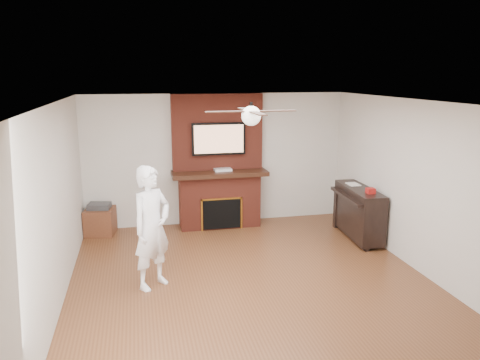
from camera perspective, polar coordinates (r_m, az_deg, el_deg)
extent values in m
cube|color=#552E19|center=(6.83, 1.26, -12.75)|extent=(5.36, 5.86, 0.18)
cube|color=white|center=(6.16, 1.38, 10.33)|extent=(5.36, 5.86, 0.18)
cube|color=beige|center=(9.09, -2.96, 2.64)|extent=(5.36, 0.18, 2.50)
cube|color=beige|center=(3.83, 11.76, -12.38)|extent=(5.36, 0.18, 2.50)
cube|color=beige|center=(6.29, -22.28, -2.97)|extent=(0.18, 5.86, 2.50)
cube|color=beige|center=(7.41, 21.17, -0.59)|extent=(0.18, 5.86, 2.50)
cube|color=maroon|center=(8.93, -2.54, -2.49)|extent=(1.50, 0.50, 1.00)
cube|color=black|center=(8.77, -2.54, 0.87)|extent=(1.78, 0.64, 0.08)
cube|color=maroon|center=(8.82, -2.79, 5.87)|extent=(1.70, 0.20, 1.42)
cube|color=black|center=(8.74, -2.24, -4.15)|extent=(0.70, 0.06, 0.55)
cube|color=#BF8C2D|center=(8.65, -2.24, -2.33)|extent=(0.78, 0.02, 0.03)
cube|color=#BF8C2D|center=(8.68, -4.67, -4.31)|extent=(0.03, 0.02, 0.61)
cube|color=#BF8C2D|center=(8.80, 0.18, -4.02)|extent=(0.03, 0.02, 0.61)
cube|color=black|center=(8.69, -2.62, 5.04)|extent=(1.00, 0.07, 0.60)
cube|color=tan|center=(8.65, -2.58, 5.01)|extent=(0.92, 0.01, 0.52)
cylinder|color=black|center=(6.17, 1.38, 8.84)|extent=(0.04, 0.04, 0.14)
sphere|color=white|center=(6.18, 1.37, 7.83)|extent=(0.26, 0.26, 0.26)
cube|color=black|center=(6.26, 4.34, 8.41)|extent=(0.55, 0.11, 0.01)
cube|color=black|center=(6.50, 0.67, 8.61)|extent=(0.11, 0.55, 0.01)
cube|color=black|center=(6.11, -1.67, 8.33)|extent=(0.55, 0.11, 0.01)
cube|color=black|center=(5.86, 2.15, 8.13)|extent=(0.11, 0.55, 0.01)
imported|color=white|center=(6.42, -10.70, -5.71)|extent=(0.74, 0.72, 1.69)
cube|color=#532917|center=(8.89, -16.66, -4.85)|extent=(0.58, 0.58, 0.48)
cube|color=#313234|center=(8.81, -16.78, -3.07)|extent=(0.43, 0.37, 0.10)
cube|color=black|center=(8.53, 14.27, -3.75)|extent=(0.50, 1.41, 0.85)
cube|color=black|center=(7.97, 15.25, -5.79)|extent=(0.06, 0.11, 0.75)
cube|color=black|center=(9.03, 11.63, -3.39)|extent=(0.06, 0.11, 0.75)
cube|color=black|center=(8.35, 12.93, -1.98)|extent=(0.24, 1.29, 0.05)
cube|color=silver|center=(8.65, 13.64, -0.50)|extent=(0.19, 0.27, 0.01)
cube|color=#A91714|center=(8.09, 15.63, -1.27)|extent=(0.13, 0.13, 0.09)
cube|color=silver|center=(8.75, -2.11, 1.26)|extent=(0.33, 0.20, 0.05)
cylinder|color=orange|center=(8.88, -3.00, -5.58)|extent=(0.07, 0.07, 0.11)
cylinder|color=#32772F|center=(8.92, -2.13, -5.55)|extent=(0.08, 0.08, 0.09)
cylinder|color=#C1B999|center=(8.98, -1.12, -5.39)|extent=(0.07, 0.07, 0.10)
cylinder|color=#35589F|center=(9.00, -0.70, -5.41)|extent=(0.06, 0.06, 0.08)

